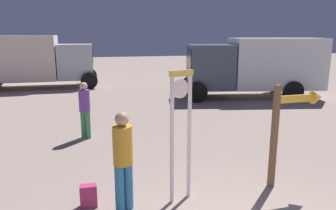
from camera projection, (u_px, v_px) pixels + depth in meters
standing_clock at (181, 125)px, 5.54m from camera, size 0.46×0.24×2.36m
arrow_sign at (292, 118)px, 6.13m from camera, size 1.07×0.26×2.03m
person_near_clock at (123, 157)px, 5.28m from camera, size 0.33×0.33×1.72m
backpack at (89, 196)px, 5.55m from camera, size 0.29×0.21×0.40m
person_distant at (85, 107)px, 9.08m from camera, size 0.31×0.31×1.63m
box_truck_near at (256, 65)px, 15.01m from camera, size 6.69×3.41×2.77m
box_truck_far at (24, 59)px, 17.52m from camera, size 7.24×2.58×2.89m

